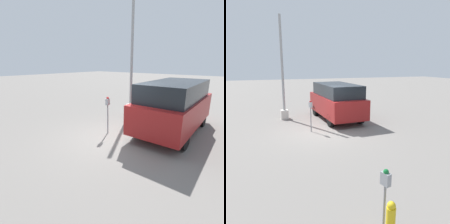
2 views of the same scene
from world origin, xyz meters
TOP-DOWN VIEW (x-y plane):
  - ground_plane at (0.00, 0.00)m, footprint 80.00×80.00m
  - parking_meter_near at (0.19, 0.61)m, footprint 0.22×0.16m
  - lamp_post at (3.30, 1.59)m, footprint 0.44×0.44m
  - parked_van at (2.16, -1.40)m, footprint 4.80×2.23m

SIDE VIEW (x-z plane):
  - ground_plane at x=0.00m, z-range 0.00..0.00m
  - parking_meter_near at x=0.19m, z-range 0.37..1.94m
  - parked_van at x=2.16m, z-range 0.09..2.26m
  - lamp_post at x=3.30m, z-range -1.17..4.91m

